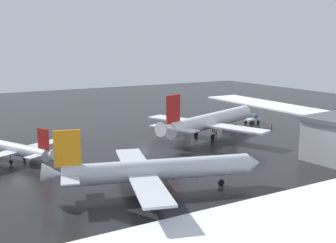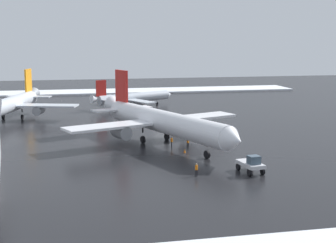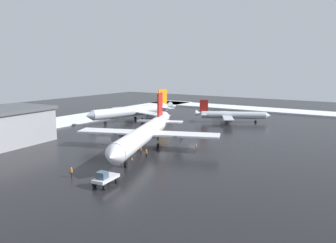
% 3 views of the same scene
% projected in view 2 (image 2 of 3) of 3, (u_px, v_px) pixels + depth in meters
% --- Properties ---
extents(ground_plane, '(240.00, 240.00, 0.00)m').
position_uv_depth(ground_plane, '(160.00, 126.00, 105.05)').
color(ground_plane, black).
extents(snow_bank_left, '(14.00, 116.00, 0.52)m').
position_uv_depth(snow_bank_left, '(121.00, 91.00, 169.64)').
color(snow_bank_left, white).
rests_on(snow_bank_left, ground_plane).
extents(airplane_parked_starboard, '(38.28, 32.37, 11.81)m').
position_uv_depth(airplane_parked_starboard, '(162.00, 121.00, 87.39)').
color(airplane_parked_starboard, white).
rests_on(airplane_parked_starboard, ground_plane).
extents(airplane_distant_tail, '(20.04, 23.53, 7.52)m').
position_uv_depth(airplane_distant_tail, '(132.00, 98.00, 132.96)').
color(airplane_distant_tail, silver).
rests_on(airplane_distant_tail, ground_plane).
extents(airplane_foreground_jet, '(34.50, 29.03, 10.45)m').
position_uv_depth(airplane_foreground_jet, '(8.00, 105.00, 111.33)').
color(airplane_foreground_jet, silver).
rests_on(airplane_foreground_jet, ground_plane).
extents(pushback_tug, '(4.84, 2.80, 2.50)m').
position_uv_depth(pushback_tug, '(251.00, 163.00, 69.19)').
color(pushback_tug, silver).
rests_on(pushback_tug, ground_plane).
extents(ground_crew_near_tug, '(0.36, 0.36, 1.71)m').
position_uv_depth(ground_crew_near_tug, '(196.00, 169.00, 67.60)').
color(ground_crew_near_tug, black).
rests_on(ground_crew_near_tug, ground_plane).
extents(ground_crew_by_nose_gear, '(0.36, 0.36, 1.71)m').
position_uv_depth(ground_crew_by_nose_gear, '(188.00, 142.00, 84.64)').
color(ground_crew_by_nose_gear, black).
rests_on(ground_crew_by_nose_gear, ground_plane).
extents(ground_crew_mid_apron, '(0.36, 0.36, 1.71)m').
position_uv_depth(ground_crew_mid_apron, '(172.00, 141.00, 85.36)').
color(ground_crew_mid_apron, black).
rests_on(ground_crew_mid_apron, ground_plane).
extents(traffic_cone_near_nose, '(0.36, 0.36, 0.55)m').
position_uv_depth(traffic_cone_near_nose, '(185.00, 151.00, 81.45)').
color(traffic_cone_near_nose, orange).
rests_on(traffic_cone_near_nose, ground_plane).
extents(traffic_cone_mid_line, '(0.36, 0.36, 0.55)m').
position_uv_depth(traffic_cone_mid_line, '(188.00, 130.00, 99.65)').
color(traffic_cone_mid_line, orange).
rests_on(traffic_cone_mid_line, ground_plane).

